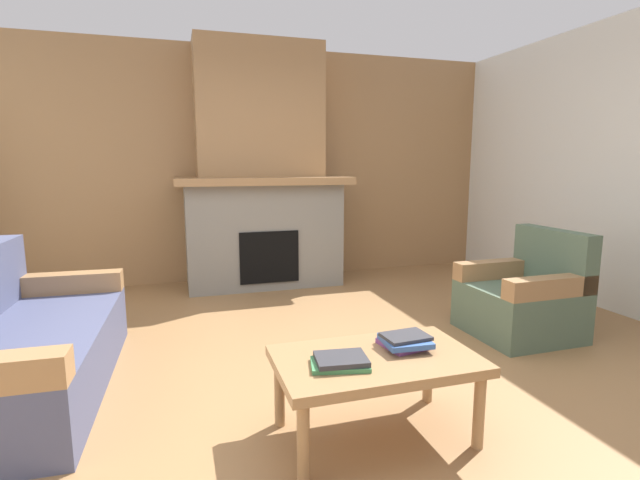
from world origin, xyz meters
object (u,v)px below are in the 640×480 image
(fireplace, at_px, (262,183))
(armchair, at_px, (524,299))
(couch, at_px, (19,348))
(coffee_table, at_px, (376,366))

(fireplace, distance_m, armchair, 2.97)
(couch, xyz_separation_m, armchair, (3.60, -0.05, 0.01))
(fireplace, xyz_separation_m, couch, (-1.87, -2.21, -0.88))
(fireplace, relative_size, coffee_table, 2.70)
(fireplace, bearing_deg, coffee_table, -90.30)
(coffee_table, bearing_deg, couch, 150.64)
(coffee_table, bearing_deg, armchair, 29.64)
(fireplace, height_order, coffee_table, fireplace)
(couch, bearing_deg, coffee_table, -29.36)
(armchair, bearing_deg, coffee_table, -150.36)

